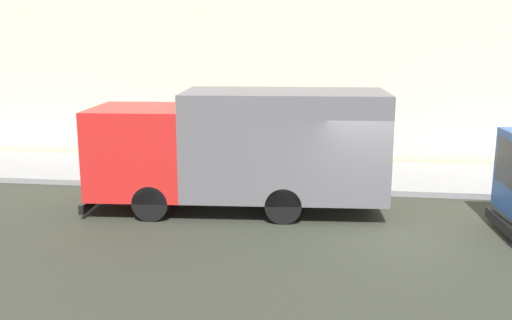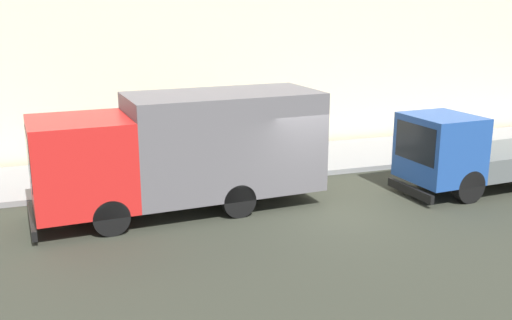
{
  "view_description": "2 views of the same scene",
  "coord_description": "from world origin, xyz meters",
  "px_view_note": "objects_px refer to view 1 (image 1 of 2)",
  "views": [
    {
      "loc": [
        -12.68,
        1.18,
        4.41
      ],
      "look_at": [
        1.55,
        3.04,
        1.25
      ],
      "focal_mm": 40.26,
      "sensor_mm": 36.0,
      "label": 1
    },
    {
      "loc": [
        -13.17,
        6.43,
        5.19
      ],
      "look_at": [
        1.49,
        1.36,
        1.13
      ],
      "focal_mm": 41.23,
      "sensor_mm": 36.0,
      "label": 2
    }
  ],
  "objects_px": {
    "large_utility_truck": "(242,146)",
    "pedestrian_walking": "(273,154)",
    "street_sign_post": "(307,132)",
    "pedestrian_standing": "(227,139)",
    "traffic_cone_orange": "(160,171)"
  },
  "relations": [
    {
      "from": "large_utility_truck",
      "to": "pedestrian_walking",
      "type": "relative_size",
      "value": 4.64
    },
    {
      "from": "large_utility_truck",
      "to": "street_sign_post",
      "type": "height_order",
      "value": "large_utility_truck"
    },
    {
      "from": "large_utility_truck",
      "to": "pedestrian_walking",
      "type": "xyz_separation_m",
      "value": [
        2.11,
        -0.56,
        -0.62
      ]
    },
    {
      "from": "pedestrian_walking",
      "to": "street_sign_post",
      "type": "height_order",
      "value": "street_sign_post"
    },
    {
      "from": "pedestrian_walking",
      "to": "pedestrian_standing",
      "type": "relative_size",
      "value": 0.98
    },
    {
      "from": "pedestrian_walking",
      "to": "pedestrian_standing",
      "type": "height_order",
      "value": "pedestrian_standing"
    },
    {
      "from": "pedestrian_walking",
      "to": "street_sign_post",
      "type": "relative_size",
      "value": 0.62
    },
    {
      "from": "pedestrian_standing",
      "to": "pedestrian_walking",
      "type": "bearing_deg",
      "value": 2.29
    },
    {
      "from": "large_utility_truck",
      "to": "pedestrian_standing",
      "type": "xyz_separation_m",
      "value": [
        4.32,
        1.16,
        -0.62
      ]
    },
    {
      "from": "pedestrian_standing",
      "to": "traffic_cone_orange",
      "type": "distance_m",
      "value": 2.87
    },
    {
      "from": "large_utility_truck",
      "to": "pedestrian_standing",
      "type": "height_order",
      "value": "large_utility_truck"
    },
    {
      "from": "traffic_cone_orange",
      "to": "street_sign_post",
      "type": "relative_size",
      "value": 0.21
    },
    {
      "from": "pedestrian_standing",
      "to": "street_sign_post",
      "type": "bearing_deg",
      "value": 14.12
    },
    {
      "from": "pedestrian_walking",
      "to": "pedestrian_standing",
      "type": "xyz_separation_m",
      "value": [
        2.21,
        1.72,
        0.0
      ]
    },
    {
      "from": "large_utility_truck",
      "to": "street_sign_post",
      "type": "xyz_separation_m",
      "value": [
        2.02,
        -1.55,
        0.06
      ]
    }
  ]
}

